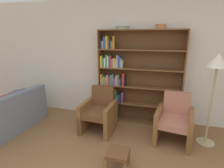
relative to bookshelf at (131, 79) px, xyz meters
name	(u,v)px	position (x,y,z in m)	size (l,w,h in m)	color
wall_back	(141,62)	(0.20, 0.18, 0.37)	(12.00, 0.06, 2.75)	silver
bookshelf	(131,79)	(0.00, 0.00, 0.00)	(1.83, 0.30, 2.07)	brown
bowl_sage	(122,27)	(-0.20, -0.01, 1.10)	(0.29, 0.29, 0.07)	gray
bowl_stoneware	(161,26)	(0.58, -0.01, 1.12)	(0.22, 0.22, 0.09)	#C67547
couch	(7,116)	(-2.44, -1.12, -0.70)	(1.00, 1.61, 0.83)	slate
armchair_leather	(99,112)	(-0.54, -0.61, -0.60)	(0.68, 0.72, 0.90)	brown
armchair_cushioned	(174,121)	(0.95, -0.61, -0.60)	(0.74, 0.77, 0.90)	brown
floor_lamp	(217,68)	(1.53, -0.56, 0.41)	(0.34, 0.34, 1.67)	tan
footstool	(118,155)	(0.10, -1.64, -0.76)	(0.32, 0.32, 0.30)	brown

